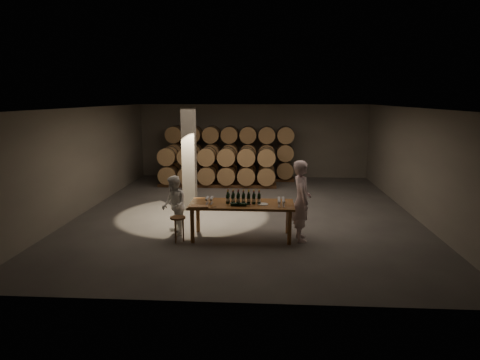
# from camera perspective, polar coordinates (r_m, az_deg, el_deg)

# --- Properties ---
(room) EXTENTS (12.00, 12.00, 12.00)m
(room) POSITION_cam_1_polar(r_m,az_deg,el_deg) (13.41, -6.79, 2.75)
(room) COLOR #4E4B49
(room) RESTS_ON ground
(tasting_table) EXTENTS (2.60, 1.10, 0.90)m
(tasting_table) POSITION_cam_1_polar(r_m,az_deg,el_deg) (10.71, 0.22, -3.65)
(tasting_table) COLOR brown
(tasting_table) RESTS_ON ground
(barrel_stack_back) EXTENTS (5.48, 0.95, 2.31)m
(barrel_stack_back) POSITION_cam_1_polar(r_m,az_deg,el_deg) (18.26, -1.34, 3.73)
(barrel_stack_back) COLOR brown
(barrel_stack_back) RESTS_ON ground
(barrel_stack_front) EXTENTS (4.70, 0.95, 1.57)m
(barrel_stack_front) POSITION_cam_1_polar(r_m,az_deg,el_deg) (16.98, -3.06, 1.90)
(barrel_stack_front) COLOR brown
(barrel_stack_front) RESTS_ON ground
(bottle_cluster) EXTENTS (0.86, 0.23, 0.33)m
(bottle_cluster) POSITION_cam_1_polar(r_m,az_deg,el_deg) (10.67, 0.46, -2.49)
(bottle_cluster) COLOR black
(bottle_cluster) RESTS_ON tasting_table
(lying_bottles) EXTENTS (0.49, 0.09, 0.09)m
(lying_bottles) POSITION_cam_1_polar(r_m,az_deg,el_deg) (10.39, -0.12, -3.28)
(lying_bottles) COLOR black
(lying_bottles) RESTS_ON tasting_table
(glass_cluster_left) EXTENTS (0.19, 0.30, 0.17)m
(glass_cluster_left) POSITION_cam_1_polar(r_m,az_deg,el_deg) (10.68, -4.11, -2.49)
(glass_cluster_left) COLOR silver
(glass_cluster_left) RESTS_ON tasting_table
(glass_cluster_right) EXTENTS (0.19, 0.52, 0.16)m
(glass_cluster_right) POSITION_cam_1_polar(r_m,az_deg,el_deg) (10.56, 5.52, -2.71)
(glass_cluster_right) COLOR silver
(glass_cluster_right) RESTS_ON tasting_table
(plate) EXTENTS (0.26, 0.26, 0.02)m
(plate) POSITION_cam_1_polar(r_m,az_deg,el_deg) (10.58, 3.07, -3.23)
(plate) COLOR silver
(plate) RESTS_ON tasting_table
(notebook_near) EXTENTS (0.30, 0.26, 0.03)m
(notebook_near) POSITION_cam_1_polar(r_m,az_deg,el_deg) (10.35, -5.02, -3.55)
(notebook_near) COLOR #9A6438
(notebook_near) RESTS_ON tasting_table
(notebook_corner) EXTENTS (0.25, 0.29, 0.02)m
(notebook_corner) POSITION_cam_1_polar(r_m,az_deg,el_deg) (10.42, -6.14, -3.48)
(notebook_corner) COLOR #9A6438
(notebook_corner) RESTS_ON tasting_table
(pen) EXTENTS (0.13, 0.05, 0.01)m
(pen) POSITION_cam_1_polar(r_m,az_deg,el_deg) (10.32, -3.53, -3.61)
(pen) COLOR black
(pen) RESTS_ON tasting_table
(stool) EXTENTS (0.38, 0.38, 0.63)m
(stool) POSITION_cam_1_polar(r_m,az_deg,el_deg) (10.61, -8.29, -5.49)
(stool) COLOR brown
(stool) RESTS_ON ground
(person_man) EXTENTS (0.56, 0.78, 2.00)m
(person_man) POSITION_cam_1_polar(r_m,az_deg,el_deg) (10.62, 8.19, -2.75)
(person_man) COLOR white
(person_man) RESTS_ON ground
(person_woman) EXTENTS (0.83, 0.92, 1.54)m
(person_woman) POSITION_cam_1_polar(r_m,az_deg,el_deg) (11.10, -8.79, -3.39)
(person_woman) COLOR white
(person_woman) RESTS_ON ground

